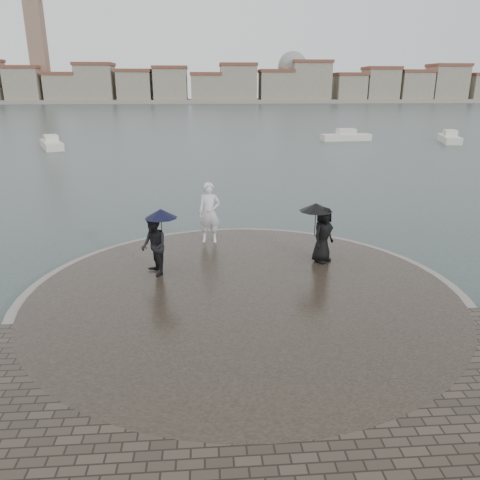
{
  "coord_description": "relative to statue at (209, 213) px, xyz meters",
  "views": [
    {
      "loc": [
        -1.0,
        -8.54,
        5.89
      ],
      "look_at": [
        0.0,
        4.8,
        1.45
      ],
      "focal_mm": 35.0,
      "sensor_mm": 36.0,
      "label": 1
    }
  ],
  "objects": [
    {
      "name": "statue",
      "position": [
        0.0,
        0.0,
        0.0
      ],
      "size": [
        0.86,
        0.61,
        2.22
      ],
      "primitive_type": "imported",
      "rotation": [
        0.0,
        0.0,
        -0.1
      ],
      "color": "silver",
      "rests_on": "quay_tip"
    },
    {
      "name": "ground",
      "position": [
        0.88,
        -7.98,
        -1.47
      ],
      "size": [
        400.0,
        400.0,
        0.0
      ],
      "primitive_type": "plane",
      "color": "#2B3835",
      "rests_on": "ground"
    },
    {
      "name": "visitor_right",
      "position": [
        3.58,
        -2.3,
        0.03
      ],
      "size": [
        1.32,
        1.16,
        1.95
      ],
      "color": "black",
      "rests_on": "quay_tip"
    },
    {
      "name": "boats",
      "position": [
        8.99,
        33.17,
        -1.09
      ],
      "size": [
        44.71,
        8.52,
        1.5
      ],
      "color": "silver",
      "rests_on": "ground"
    },
    {
      "name": "quay_tip",
      "position": [
        0.88,
        -4.48,
        -1.29
      ],
      "size": [
        11.9,
        11.9,
        0.36
      ],
      "primitive_type": "cylinder",
      "color": "#2D261E",
      "rests_on": "ground"
    },
    {
      "name": "kerb_ring",
      "position": [
        0.88,
        -4.48,
        -1.31
      ],
      "size": [
        12.5,
        12.5,
        0.32
      ],
      "primitive_type": "cylinder",
      "color": "gray",
      "rests_on": "ground"
    },
    {
      "name": "visitor_left",
      "position": [
        -1.67,
        -3.02,
        -0.0
      ],
      "size": [
        1.24,
        1.14,
        2.04
      ],
      "color": "black",
      "rests_on": "quay_tip"
    },
    {
      "name": "far_skyline",
      "position": [
        -5.41,
        152.72,
        4.14
      ],
      "size": [
        260.0,
        20.0,
        37.0
      ],
      "color": "gray",
      "rests_on": "ground"
    }
  ]
}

